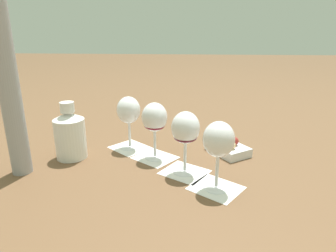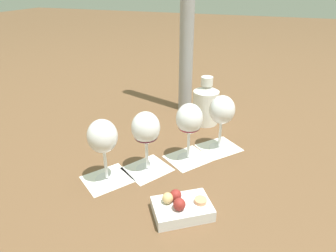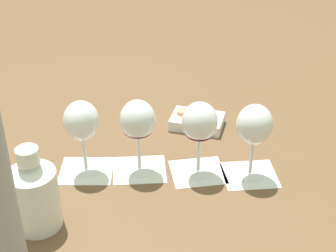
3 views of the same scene
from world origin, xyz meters
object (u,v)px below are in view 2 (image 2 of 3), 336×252
wine_glass_2 (146,131)px  wine_glass_3 (103,139)px  wine_glass_0 (222,112)px  snack_dish (181,207)px  ceramic_vase (206,104)px  wine_glass_1 (189,121)px

wine_glass_2 → wine_glass_3: 0.12m
wine_glass_0 → snack_dish: wine_glass_0 is taller
wine_glass_2 → ceramic_vase: (-0.36, 0.08, -0.05)m
wine_glass_0 → wine_glass_3: 0.37m
wine_glass_0 → snack_dish: size_ratio=1.11×
wine_glass_0 → wine_glass_1: (0.10, -0.08, -0.00)m
wine_glass_1 → snack_dish: size_ratio=1.11×
wine_glass_2 → wine_glass_3: (0.08, -0.08, -0.00)m
ceramic_vase → snack_dish: ceramic_vase is taller
wine_glass_0 → snack_dish: 0.35m
wine_glass_0 → wine_glass_1: same height
wine_glass_0 → wine_glass_2: same height
wine_glass_1 → wine_glass_3: bearing=-45.0°
wine_glass_2 → ceramic_vase: same height
wine_glass_0 → snack_dish: bearing=-3.8°
snack_dish → wine_glass_1: bearing=-167.1°
wine_glass_3 → snack_dish: (0.06, 0.23, -0.11)m
wine_glass_0 → ceramic_vase: 0.20m
ceramic_vase → wine_glass_2: bearing=-12.5°
wine_glass_1 → ceramic_vase: 0.27m
wine_glass_2 → ceramic_vase: bearing=167.5°
wine_glass_3 → ceramic_vase: same height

